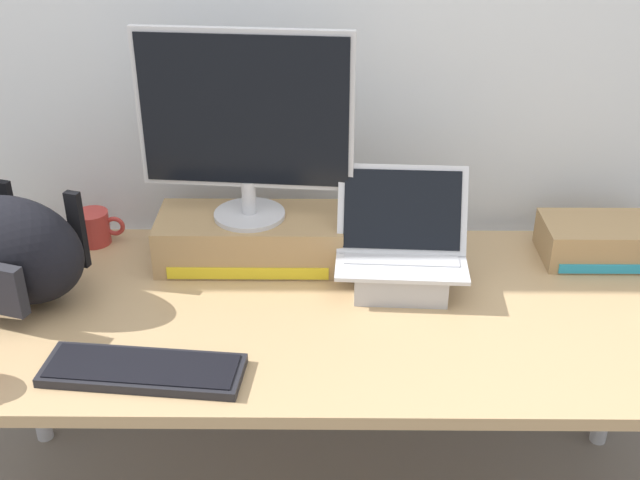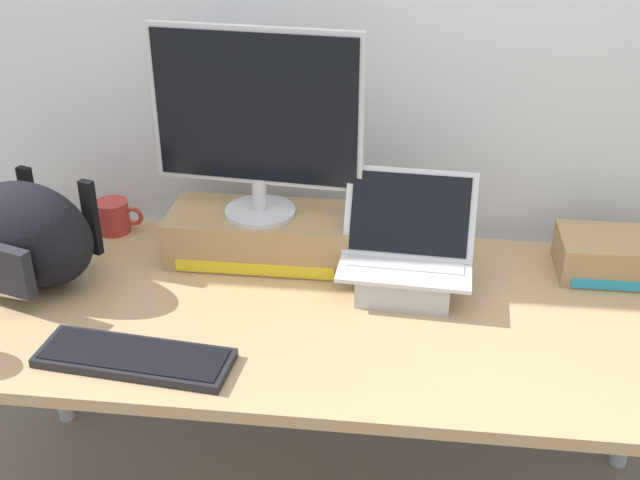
% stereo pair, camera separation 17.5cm
% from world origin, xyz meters
% --- Properties ---
extents(back_wall, '(7.00, 0.10, 2.60)m').
position_xyz_m(back_wall, '(0.00, 0.49, 1.30)').
color(back_wall, silver).
rests_on(back_wall, ground).
extents(desk, '(1.86, 0.78, 0.71)m').
position_xyz_m(desk, '(0.00, 0.00, 0.65)').
color(desk, tan).
rests_on(desk, ground).
extents(toner_box_yellow, '(0.47, 0.22, 0.13)m').
position_xyz_m(toner_box_yellow, '(-0.18, 0.22, 0.77)').
color(toner_box_yellow, '#A88456').
rests_on(toner_box_yellow, desk).
extents(desktop_monitor, '(0.52, 0.18, 0.48)m').
position_xyz_m(desktop_monitor, '(-0.18, 0.22, 1.09)').
color(desktop_monitor, silver).
rests_on(desktop_monitor, toner_box_yellow).
extents(open_laptop, '(0.33, 0.24, 0.28)m').
position_xyz_m(open_laptop, '(0.20, 0.10, 0.77)').
color(open_laptop, '#ADADB2').
rests_on(open_laptop, desk).
extents(external_keyboard, '(0.43, 0.18, 0.02)m').
position_xyz_m(external_keyboard, '(-0.37, -0.26, 0.72)').
color(external_keyboard, black).
rests_on(external_keyboard, desk).
extents(messenger_backpack, '(0.40, 0.31, 0.26)m').
position_xyz_m(messenger_backpack, '(-0.71, 0.03, 0.84)').
color(messenger_backpack, black).
rests_on(messenger_backpack, desk).
extents(coffee_mug, '(0.13, 0.09, 0.09)m').
position_xyz_m(coffee_mug, '(-0.61, 0.31, 0.76)').
color(coffee_mug, '#B2332D').
rests_on(coffee_mug, desk).
extents(toner_box_cyan, '(0.32, 0.18, 0.10)m').
position_xyz_m(toner_box_cyan, '(0.74, 0.24, 0.76)').
color(toner_box_cyan, '#A88456').
rests_on(toner_box_cyan, desk).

